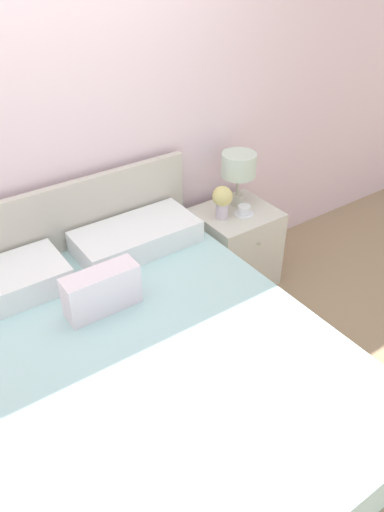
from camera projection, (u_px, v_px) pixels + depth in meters
ground_plane at (69, 324)px, 3.30m from camera, size 12.00×12.00×0.00m
wall_back at (29, 132)px, 2.60m from camera, size 8.00×0.06×2.60m
bed at (140, 387)px, 2.47m from camera, size 1.77×2.07×1.01m
nightstand at (235, 247)px, 3.52m from camera, size 0.51×0.48×0.58m
table_lamp at (239, 167)px, 3.28m from camera, size 0.23×0.23×0.37m
flower_vase at (223, 200)px, 3.21m from camera, size 0.13×0.13×0.23m
teacup at (244, 210)px, 3.31m from camera, size 0.13×0.13×0.06m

